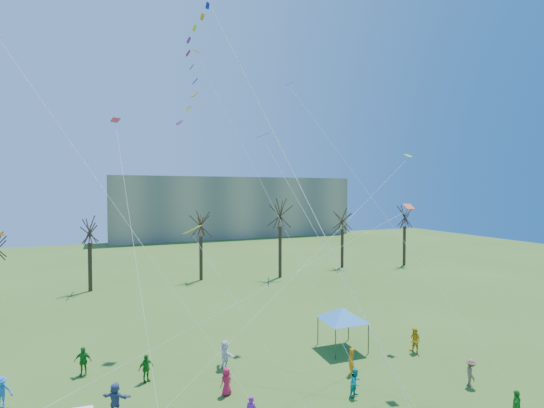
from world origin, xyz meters
name	(u,v)px	position (x,y,z in m)	size (l,w,h in m)	color
distant_building	(234,207)	(22.00, 82.00, 7.50)	(60.00, 14.00, 15.00)	gray
bare_tree_row	(229,229)	(7.02, 35.85, 6.65)	(69.89, 8.95, 10.71)	black
big_box_kite	(201,53)	(-3.18, 5.69, 17.97)	(4.18, 5.79, 22.92)	red
canopy_tent_blue	(343,314)	(8.44, 11.52, 2.61)	(4.10, 4.10, 3.08)	#3F3F44
festival_crowd	(219,402)	(-2.17, 6.73, 0.86)	(27.84, 15.39, 1.85)	red
small_kites_aloft	(232,153)	(-0.01, 11.45, 14.06)	(29.73, 18.62, 32.14)	orange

